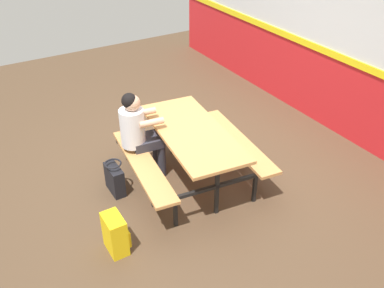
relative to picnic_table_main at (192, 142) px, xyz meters
name	(u,v)px	position (x,y,z in m)	size (l,w,h in m)	color
ground_plane	(182,170)	(-0.27, 0.00, -0.58)	(10.00, 10.00, 0.02)	#4C3826
accent_backdrop	(334,45)	(-0.27, 2.55, 0.67)	(8.00, 0.14, 2.60)	red
picnic_table_main	(192,142)	(0.00, 0.00, 0.00)	(1.81, 1.73, 0.74)	tan
student_nearer	(139,129)	(-0.41, -0.51, 0.13)	(0.39, 0.54, 1.21)	#2D2D38
backpack_dark	(116,234)	(0.62, -1.29, -0.36)	(0.30, 0.22, 0.44)	yellow
tote_bag_bright	(115,179)	(-0.29, -0.93, -0.38)	(0.34, 0.21, 0.43)	black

